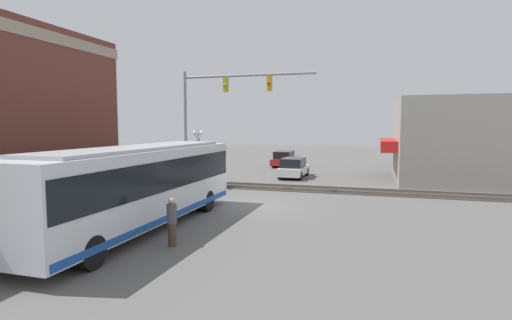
{
  "coord_description": "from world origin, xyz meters",
  "views": [
    {
      "loc": [
        -19.36,
        -6.06,
        4.12
      ],
      "look_at": [
        4.2,
        1.08,
        1.98
      ],
      "focal_mm": 28.0,
      "sensor_mm": 36.0,
      "label": 1
    }
  ],
  "objects_px": {
    "crossing_signal": "(198,153)",
    "pedestrian_near_bus": "(172,222)",
    "parked_car_white": "(294,168)",
    "parked_car_red": "(284,159)",
    "city_bus": "(140,184)"
  },
  "relations": [
    {
      "from": "crossing_signal",
      "to": "parked_car_red",
      "type": "bearing_deg",
      "value": -8.66
    },
    {
      "from": "city_bus",
      "to": "crossing_signal",
      "type": "xyz_separation_m",
      "value": [
        10.3,
        2.32,
        0.47
      ]
    },
    {
      "from": "city_bus",
      "to": "pedestrian_near_bus",
      "type": "distance_m",
      "value": 2.93
    },
    {
      "from": "crossing_signal",
      "to": "parked_car_white",
      "type": "xyz_separation_m",
      "value": [
        7.11,
        -4.92,
        -1.58
      ]
    },
    {
      "from": "crossing_signal",
      "to": "pedestrian_near_bus",
      "type": "height_order",
      "value": "crossing_signal"
    },
    {
      "from": "city_bus",
      "to": "parked_car_red",
      "type": "bearing_deg",
      "value": -0.0
    },
    {
      "from": "crossing_signal",
      "to": "parked_car_red",
      "type": "relative_size",
      "value": 0.79
    },
    {
      "from": "crossing_signal",
      "to": "parked_car_white",
      "type": "distance_m",
      "value": 8.79
    },
    {
      "from": "pedestrian_near_bus",
      "to": "city_bus",
      "type": "bearing_deg",
      "value": 54.35
    },
    {
      "from": "parked_car_red",
      "to": "pedestrian_near_bus",
      "type": "height_order",
      "value": "pedestrian_near_bus"
    },
    {
      "from": "parked_car_red",
      "to": "pedestrian_near_bus",
      "type": "xyz_separation_m",
      "value": [
        -27.12,
        -2.25,
        0.14
      ]
    },
    {
      "from": "city_bus",
      "to": "parked_car_red",
      "type": "xyz_separation_m",
      "value": [
        25.51,
        -0.0,
        -1.11
      ]
    },
    {
      "from": "parked_car_white",
      "to": "parked_car_red",
      "type": "bearing_deg",
      "value": 17.8
    },
    {
      "from": "parked_car_white",
      "to": "parked_car_red",
      "type": "height_order",
      "value": "parked_car_white"
    },
    {
      "from": "parked_car_white",
      "to": "parked_car_red",
      "type": "distance_m",
      "value": 8.51
    }
  ]
}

